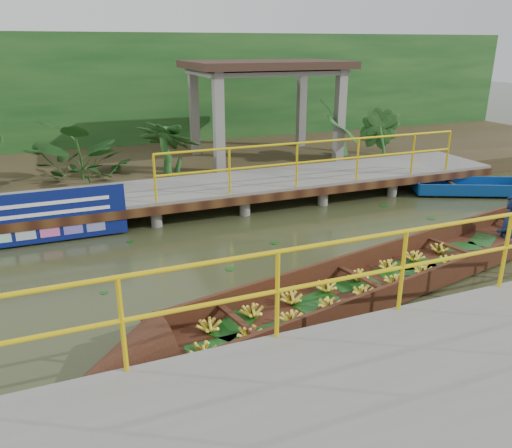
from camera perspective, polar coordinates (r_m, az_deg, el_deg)
name	(u,v)px	position (r m, az deg, el deg)	size (l,w,h in m)	color
ground	(246,269)	(8.62, -1.15, -5.13)	(80.00, 80.00, 0.00)	#2C3018
land_strip	(158,164)	(15.45, -11.16, 6.72)	(30.00, 8.00, 0.45)	#322B19
far_dock	(194,191)	(11.53, -7.15, 3.79)	(16.00, 2.06, 1.66)	slate
near_dock	(480,386)	(5.91, 24.19, -16.55)	(18.00, 2.40, 1.73)	slate
pavilion	(265,75)	(14.80, 1.05, 16.67)	(4.40, 3.00, 3.00)	slate
foliage_backdrop	(139,96)	(17.61, -13.21, 14.02)	(30.00, 0.80, 4.00)	#143F18
vendor_boat	(421,261)	(8.81, 18.29, -4.06)	(11.08, 3.36, 2.15)	#331A0E
moored_blue_boat	(502,189)	(14.31, 26.33, 3.63)	(3.39, 2.16, 0.80)	navy
blue_banner	(38,218)	(10.28, -23.61, 0.68)	(3.24, 0.04, 1.01)	navy
tropical_plants	(159,141)	(13.05, -11.01, 9.34)	(14.42, 1.42, 1.78)	#143F18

